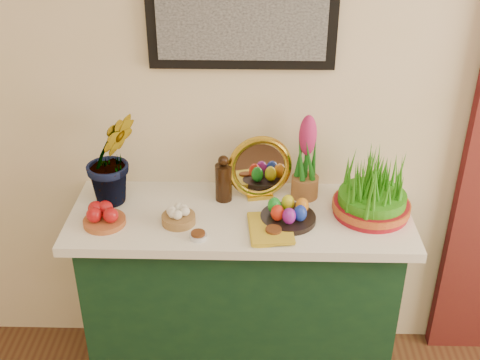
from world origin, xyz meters
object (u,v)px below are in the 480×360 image
object	(u,v)px
wheatgrass_sabzeh	(373,190)
sideboard	(240,299)
hyacinth_green	(110,144)
mirror	(260,168)
book	(249,229)

from	to	relation	value
wheatgrass_sabzeh	sideboard	bearing A→B (deg)	-179.63
sideboard	wheatgrass_sabzeh	world-z (taller)	wheatgrass_sabzeh
hyacinth_green	wheatgrass_sabzeh	distance (m)	1.08
hyacinth_green	mirror	xyz separation A→B (m)	(0.61, 0.06, -0.13)
book	wheatgrass_sabzeh	bearing A→B (deg)	11.58
hyacinth_green	book	world-z (taller)	hyacinth_green
sideboard	mirror	xyz separation A→B (m)	(0.08, 0.13, 0.60)
sideboard	mirror	bearing A→B (deg)	59.55
mirror	book	size ratio (longest dim) A/B	1.27
book	wheatgrass_sabzeh	size ratio (longest dim) A/B	0.71
mirror	wheatgrass_sabzeh	distance (m)	0.47
hyacinth_green	wheatgrass_sabzeh	xyz separation A→B (m)	(1.06, -0.08, -0.15)
sideboard	hyacinth_green	xyz separation A→B (m)	(-0.53, 0.08, 0.73)
sideboard	mirror	world-z (taller)	mirror
hyacinth_green	sideboard	bearing A→B (deg)	-37.46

